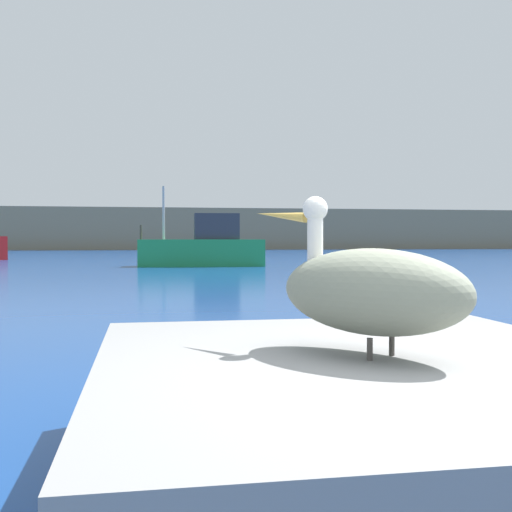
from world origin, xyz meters
TOP-DOWN VIEW (x-y plane):
  - hillside_backdrop at (0.00, 82.26)m, footprint 140.00×16.03m
  - pier_dock at (-0.49, 0.42)m, footprint 2.86×3.18m
  - pelican at (-0.50, 0.43)m, footprint 1.09×1.38m
  - fishing_boat_green at (1.18, 28.06)m, footprint 6.12×2.06m
  - mooring_buoy at (4.81, 12.21)m, footprint 0.77×0.77m

SIDE VIEW (x-z plane):
  - pier_dock at x=-0.49m, z-range 0.00..0.71m
  - mooring_buoy at x=4.81m, z-range 0.00..0.77m
  - fishing_boat_green at x=1.18m, z-range -1.02..2.87m
  - pelican at x=-0.50m, z-range 0.63..1.50m
  - hillside_backdrop at x=0.00m, z-range 0.00..5.14m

